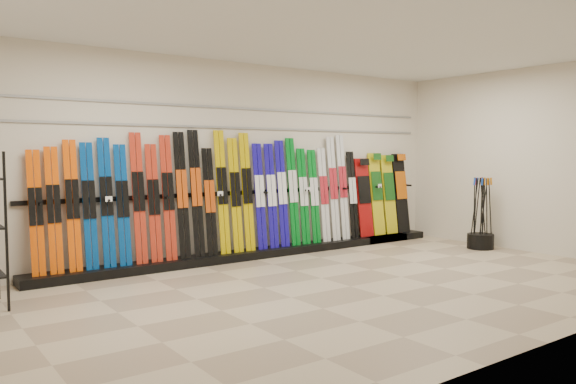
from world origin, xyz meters
TOP-DOWN VIEW (x-y plane):
  - floor at (0.00, 0.00)m, footprint 8.00×8.00m
  - back_wall at (0.00, 2.50)m, footprint 8.00×0.00m
  - right_wall at (4.00, 0.00)m, footprint 0.00×5.00m
  - ceiling at (0.00, 0.00)m, footprint 8.00×8.00m
  - ski_rack_base at (0.22, 2.28)m, footprint 8.00×0.40m
  - skis at (-0.45, 2.33)m, footprint 5.36×0.23m
  - snowboards at (2.93, 2.35)m, footprint 1.27×0.23m
  - pole_bin at (3.60, 0.72)m, footprint 0.44×0.44m
  - ski_poles at (3.61, 0.73)m, footprint 0.42×0.29m
  - slatwall_rail_0 at (0.00, 2.48)m, footprint 7.60×0.02m
  - slatwall_rail_1 at (0.00, 2.48)m, footprint 7.60×0.02m

SIDE VIEW (x-z plane):
  - floor at x=0.00m, z-range 0.00..0.00m
  - ski_rack_base at x=0.22m, z-range 0.00..0.12m
  - pole_bin at x=3.60m, z-range 0.00..0.25m
  - ski_poles at x=3.61m, z-range 0.02..1.20m
  - snowboards at x=2.93m, z-range 0.10..1.59m
  - skis at x=-0.45m, z-range 0.04..1.88m
  - back_wall at x=0.00m, z-range -2.50..5.50m
  - right_wall at x=4.00m, z-range -1.00..4.00m
  - slatwall_rail_0 at x=0.00m, z-range 1.98..2.02m
  - slatwall_rail_1 at x=0.00m, z-range 2.28..2.31m
  - ceiling at x=0.00m, z-range 3.00..3.00m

